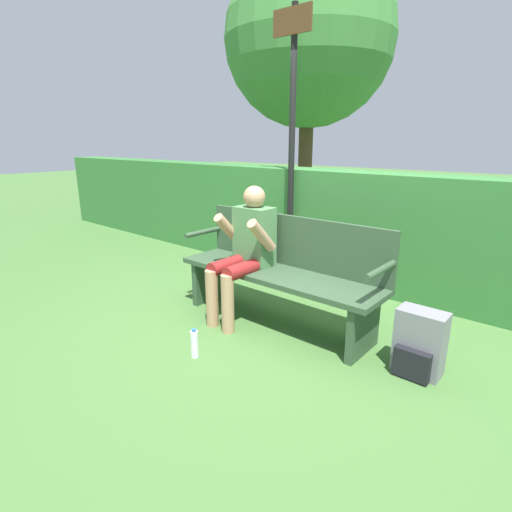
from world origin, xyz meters
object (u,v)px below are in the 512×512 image
Objects in this scene: signpost at (292,131)px; tree at (309,40)px; park_bench at (281,269)px; water_bottle at (194,344)px; person_seated at (245,247)px; backpack at (419,344)px.

tree is (-1.83, 3.04, 1.65)m from signpost.
park_bench is 1.03m from water_bottle.
person_seated is at bearing -62.44° from tree.
park_bench is 0.39× the size of tree.
water_bottle is at bearing -73.97° from signpost.
tree reaches higher than park_bench.
park_bench is 8.25× the size of water_bottle.
backpack is at bearing -2.94° from park_bench.
park_bench is 0.38m from person_seated.
signpost is at bearing 150.01° from backpack.
water_bottle is at bearing -76.29° from person_seated.
signpost is 3.92m from tree.
water_bottle is (-0.10, -0.95, -0.38)m from park_bench.
backpack is 0.10× the size of tree.
backpack is at bearing -29.99° from signpost.
tree is at bearing 121.51° from park_bench.
park_bench is at bearing -57.25° from signpost.
signpost is (-0.38, 1.20, 1.02)m from person_seated.
tree is (-2.41, 5.05, 3.24)m from water_bottle.
signpost reaches higher than person_seated.
signpost reaches higher than park_bench.
signpost is 0.60× the size of tree.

